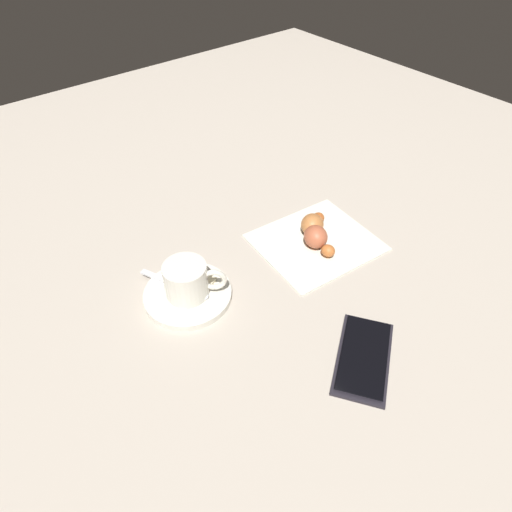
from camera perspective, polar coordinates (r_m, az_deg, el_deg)
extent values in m
plane|color=#B0A495|center=(0.73, 1.10, -1.69)|extent=(1.80, 1.80, 0.00)
cylinder|color=silver|center=(0.69, -8.60, -4.82)|extent=(0.13, 0.13, 0.01)
cylinder|color=silver|center=(0.67, -8.84, -3.03)|extent=(0.06, 0.06, 0.05)
cylinder|color=black|center=(0.66, -8.89, -2.71)|extent=(0.05, 0.05, 0.00)
torus|color=silver|center=(0.66, -5.49, -2.87)|extent=(0.04, 0.03, 0.04)
cube|color=silver|center=(0.71, -11.21, -3.17)|extent=(0.04, 0.09, 0.00)
ellipsoid|color=silver|center=(0.68, -7.06, -4.86)|extent=(0.03, 0.03, 0.01)
cube|color=beige|center=(0.70, -7.40, -2.62)|extent=(0.04, 0.06, 0.01)
cube|color=silver|center=(0.78, 7.57, 1.79)|extent=(0.21, 0.19, 0.00)
ellipsoid|color=#AA5324|center=(0.81, 7.85, 4.74)|extent=(0.03, 0.03, 0.02)
ellipsoid|color=#B16C38|center=(0.78, 7.12, 3.94)|extent=(0.06, 0.06, 0.04)
ellipsoid|color=#AE5739|center=(0.76, 7.55, 2.43)|extent=(0.05, 0.05, 0.04)
ellipsoid|color=#B6612D|center=(0.75, 9.09, 0.65)|extent=(0.03, 0.03, 0.02)
cube|color=black|center=(0.63, 13.43, -12.30)|extent=(0.15, 0.13, 0.01)
cube|color=black|center=(0.63, 13.50, -12.05)|extent=(0.14, 0.12, 0.00)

